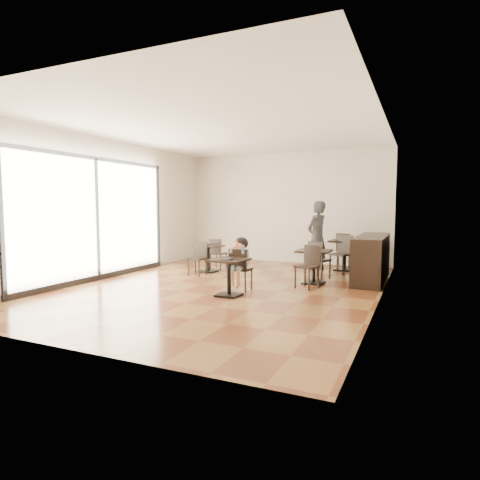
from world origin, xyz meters
The scene contains 23 objects.
floor centered at (0.00, 0.00, 0.00)m, with size 6.00×8.00×0.01m, color brown.
ceiling centered at (0.00, 0.00, 3.20)m, with size 6.00×8.00×0.01m, color white.
wall_back centered at (0.00, 4.00, 1.60)m, with size 6.00×0.01×3.20m, color beige.
wall_front centered at (0.00, -4.00, 1.60)m, with size 6.00×0.01×3.20m, color beige.
wall_left centered at (-3.00, 0.00, 1.60)m, with size 0.01×8.00×3.20m, color beige.
wall_right centered at (3.00, 0.00, 1.60)m, with size 0.01×8.00×3.20m, color beige.
storefront_window centered at (-2.97, -0.50, 1.40)m, with size 0.04×4.50×2.60m, color white.
child_table centered at (0.42, -0.74, 0.35)m, with size 0.65×0.65×0.69m, color black, non-canonical shape.
child_chair centered at (0.42, -0.19, 0.42)m, with size 0.37×0.37×0.83m, color black, non-canonical shape.
child centered at (0.42, -0.19, 0.52)m, with size 0.37×0.52×1.04m, color gray, non-canonical shape.
plate centered at (0.42, -0.84, 0.70)m, with size 0.23×0.23×0.01m, color black.
pizza_slice centered at (0.42, -0.38, 0.91)m, with size 0.24×0.19×0.06m, color #D4BD7A, non-canonical shape.
adult_patron centered at (1.21, 2.82, 0.89)m, with size 0.65×0.43×1.78m, color #333337.
cafe_table_mid centered at (1.56, 1.07, 0.36)m, with size 0.68×0.68×0.72m, color black, non-canonical shape.
cafe_table_left centered at (-1.22, 1.46, 0.33)m, with size 0.63×0.63×0.67m, color black, non-canonical shape.
cafe_table_back centered at (1.86, 3.12, 0.39)m, with size 0.74×0.74×0.78m, color black, non-canonical shape.
chair_mid_a centered at (1.56, 1.62, 0.43)m, with size 0.39×0.39×0.87m, color black, non-canonical shape.
chair_mid_b centered at (1.56, 0.52, 0.43)m, with size 0.39×0.39×0.87m, color black, non-canonical shape.
chair_left_a centered at (-1.22, 2.01, 0.40)m, with size 0.36×0.36×0.80m, color black, non-canonical shape.
chair_left_b centered at (-1.22, 0.91, 0.40)m, with size 0.36×0.36×0.80m, color black, non-canonical shape.
chair_back_a centered at (1.86, 3.50, 0.47)m, with size 0.42×0.42×0.94m, color black, non-canonical shape.
chair_back_b centered at (1.86, 2.57, 0.47)m, with size 0.42×0.42×0.94m, color black, non-canonical shape.
service_counter centered at (2.65, 2.00, 0.50)m, with size 0.60×2.40×1.00m, color black.
Camera 1 is at (3.61, -7.32, 1.67)m, focal length 30.00 mm.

